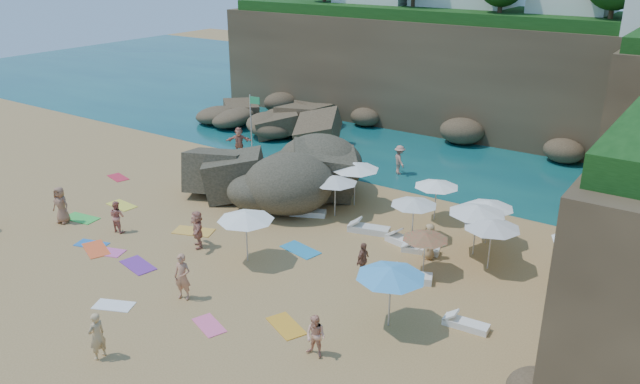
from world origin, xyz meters
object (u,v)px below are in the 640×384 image
Objects in this scene: parasol_1 at (335,179)px; parasol_0 at (355,166)px; person_stand_4 at (429,241)px; rock_outcrop at (276,196)px; flag_pole at (252,117)px; person_stand_3 at (363,260)px; person_stand_6 at (97,336)px; person_stand_1 at (117,216)px; parasol_2 at (414,202)px; person_stand_2 at (400,160)px; person_stand_5 at (239,141)px; lounger_0 at (308,213)px.

parasol_0 is at bearing 87.36° from parasol_1.
parasol_0 is at bearing -154.41° from person_stand_4.
flag_pole is at bearing 139.61° from rock_outcrop.
person_stand_6 is at bearing 153.52° from person_stand_3.
person_stand_1 is at bearing -135.26° from parasol_1.
parasol_1 is at bearing -140.04° from person_stand_1.
rock_outcrop is 8.74m from person_stand_1.
rock_outcrop is 3.03× the size of parasol_0.
person_stand_6 is at bearing -74.28° from rock_outcrop.
rock_outcrop is 3.53× the size of parasol_2.
person_stand_2 is 13.20m from person_stand_3.
parasol_0 is at bearing 136.61° from person_stand_2.
parasol_2 reaches higher than person_stand_1.
person_stand_5 is at bearing 145.71° from rock_outcrop.
person_stand_4 is at bearing 154.09° from person_stand_6.
person_stand_3 is (-0.03, -4.52, -1.12)m from parasol_2.
person_stand_1 reaches higher than lounger_0.
person_stand_1 is (-3.46, -7.99, 0.79)m from rock_outcrop.
person_stand_3 is 3.49m from person_stand_4.
parasol_2 is 9.20m from person_stand_2.
person_stand_4 is (7.16, -0.84, 0.68)m from lounger_0.
person_stand_2 is 11.10m from person_stand_4.
parasol_1 is 1.45× the size of person_stand_3.
person_stand_5 is (-0.99, -0.30, -1.69)m from flag_pole.
person_stand_3 reaches higher than rock_outcrop.
person_stand_4 is at bearing -23.47° from flag_pole.
parasol_2 is (14.47, -5.56, -0.70)m from flag_pole.
person_stand_5 is at bearing -146.10° from person_stand_4.
flag_pole is 1.98m from person_stand_5.
person_stand_3 is (14.44, -10.07, -1.82)m from flag_pole.
parasol_2 is at bearing -20.09° from lounger_0.
parasol_0 is (10.03, -3.55, -0.38)m from flag_pole.
flag_pole is 2.22× the size of person_stand_5.
flag_pole is at bearing -84.63° from person_stand_1.
rock_outcrop is 3.38× the size of parasol_1.
person_stand_2 reaches higher than person_stand_3.
lounger_0 is 7.24m from person_stand_4.
parasol_2 is 1.39× the size of person_stand_3.
rock_outcrop is 3.24m from lounger_0.
flag_pole is 17.48m from person_stand_4.
person_stand_3 is 0.96× the size of person_stand_4.
person_stand_5 reaches higher than person_stand_1.
person_stand_4 is (6.00, -1.59, -1.18)m from parasol_1.
parasol_2 reaches higher than person_stand_2.
flag_pole is 2.58× the size of person_stand_3.
parasol_0 is 1.43× the size of person_stand_2.
parasol_0 is 1.57× the size of person_stand_4.
person_stand_1 is at bearing -109.34° from person_stand_5.
parasol_0 is at bearing 17.73° from rock_outcrop.
parasol_1 is at bearing -5.80° from rock_outcrop.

